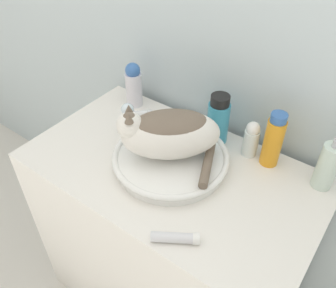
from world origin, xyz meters
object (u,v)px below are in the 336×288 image
Objects in this scene: soap_pump_bottle at (328,166)px; deodorant_stick at (251,139)px; shampoo_bottle_tall at (273,140)px; cat at (169,132)px; lotion_bottle_white at (134,85)px; mouthwash_bottle at (218,120)px; cream_tube at (176,238)px; faucet at (131,117)px.

deodorant_stick is at bearing -180.00° from soap_pump_bottle.
shampoo_bottle_tall is 1.49× the size of deodorant_stick.
cat is 1.89× the size of lotion_bottle_white.
soap_pump_bottle reaches higher than lotion_bottle_white.
mouthwash_bottle is 0.46m from cream_tube.
faucet is 1.30× the size of cream_tube.
lotion_bottle_white is 1.40× the size of deodorant_stick.
mouthwash_bottle is (0.38, 0.00, -0.00)m from lotion_bottle_white.
lotion_bottle_white is at bearing 180.00° from shampoo_bottle_tall.
cream_tube is (0.39, -0.28, -0.06)m from faucet.
deodorant_stick is 0.68× the size of soap_pump_bottle.
shampoo_bottle_tall is 0.45m from cream_tube.
lotion_bottle_white is 1.00× the size of mouthwash_bottle.
shampoo_bottle_tall is (0.26, 0.21, -0.04)m from cat.
deodorant_stick is at bearing 34.04° from faucet.
shampoo_bottle_tall is (0.20, -0.00, 0.01)m from mouthwash_bottle.
cat is 2.64× the size of deodorant_stick.
deodorant_stick is 0.25m from soap_pump_bottle.
shampoo_bottle_tall is 0.08m from deodorant_stick.
shampoo_bottle_tall is 0.18m from soap_pump_bottle.
mouthwash_bottle is at bearing 43.18° from faucet.
soap_pump_bottle reaches higher than cream_tube.
cream_tube is at bearing -40.29° from lotion_bottle_white.
cat is at bearing -32.74° from lotion_bottle_white.
cat is at bearing -1.65° from faucet.
cat is 1.77× the size of shampoo_bottle_tall.
lotion_bottle_white is 0.58m from shampoo_bottle_tall.
faucet is 0.20m from lotion_bottle_white.
soap_pump_bottle reaches higher than faucet.
cream_tube is (-0.24, -0.43, -0.07)m from soap_pump_bottle.
mouthwash_bottle is (0.06, 0.21, -0.05)m from cat.
soap_pump_bottle is at bearing 0.00° from shampoo_bottle_tall.
deodorant_stick is (0.51, 0.00, -0.03)m from lotion_bottle_white.
deodorant_stick is at bearing 180.00° from shampoo_bottle_tall.
deodorant_stick is at bearing -173.39° from cat.
mouthwash_bottle is 0.13m from deodorant_stick.
cream_tube is (0.13, -0.43, -0.07)m from mouthwash_bottle.
lotion_bottle_white is at bearing 139.39° from faucet.
mouthwash_bottle is at bearing -147.06° from cat.
lotion_bottle_white is 0.93× the size of shampoo_bottle_tall.
faucet is at bearing -158.02° from deodorant_stick.
faucet is at bearing -54.65° from cat.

